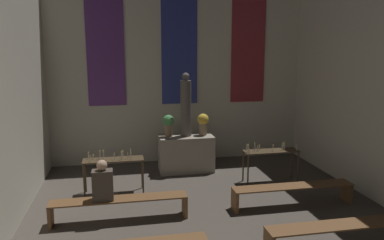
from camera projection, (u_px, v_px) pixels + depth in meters
The scene contains 11 objects.
wall_back at pixel (179, 69), 10.08m from camera, with size 7.08×0.16×4.99m.
altar at pixel (186, 153), 9.49m from camera, with size 1.36×0.72×0.91m.
statue at pixel (186, 107), 9.26m from camera, with size 0.27×0.27×1.58m.
flower_vase_left at pixel (168, 124), 9.26m from camera, with size 0.29×0.29×0.55m.
flower_vase_right at pixel (203, 123), 9.42m from camera, with size 0.29×0.29×0.55m.
candle_rack_left at pixel (113, 164), 7.96m from camera, with size 1.27×0.40×0.95m.
candle_rack_right at pixel (271, 155), 8.63m from camera, with size 1.27×0.40×0.95m.
pew_third_right at pixel (342, 230), 5.73m from camera, with size 2.43×0.36×0.42m.
pew_back_left at pixel (120, 204), 6.71m from camera, with size 2.43×0.36×0.42m.
pew_back_right at pixel (293, 190), 7.35m from camera, with size 2.43×0.36×0.42m.
person_seated at pixel (103, 183), 6.58m from camera, with size 0.36×0.24×0.73m.
Camera 1 is at (-1.61, 0.53, 3.06)m, focal length 35.00 mm.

